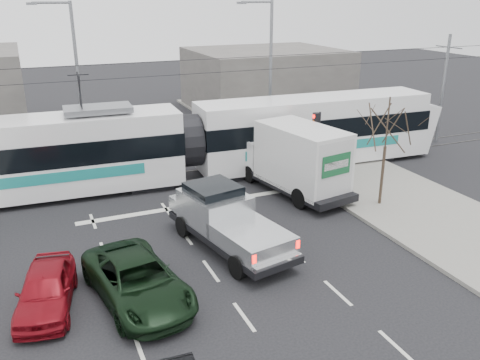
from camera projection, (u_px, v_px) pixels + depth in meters
name	position (u px, v px, depth m)	size (l,w,h in m)	color
ground	(254.00, 262.00, 18.83)	(120.00, 120.00, 0.00)	black
sidewalk_right	(441.00, 220.00, 22.12)	(6.00, 60.00, 0.15)	gray
rails	(177.00, 177.00, 27.47)	(60.00, 1.60, 0.03)	#33302D
building_right	(265.00, 80.00, 43.11)	(12.00, 10.00, 5.00)	slate
bare_tree	(387.00, 127.00, 22.48)	(2.40, 2.40, 5.00)	#47382B
traffic_signal	(317.00, 132.00, 25.88)	(0.44, 0.44, 3.60)	black
street_lamp_near	(268.00, 66.00, 31.85)	(2.38, 0.25, 9.00)	slate
street_lamp_far	(74.00, 72.00, 29.35)	(2.38, 0.25, 9.00)	slate
catenary	(174.00, 107.00, 26.13)	(60.00, 0.20, 7.00)	black
tram	(188.00, 142.00, 26.55)	(28.57, 4.17, 5.81)	white
silver_pickup	(224.00, 218.00, 19.77)	(3.32, 6.56, 2.28)	black
box_truck	(294.00, 159.00, 24.95)	(3.54, 7.21, 3.45)	black
navy_pickup	(295.00, 165.00, 26.45)	(1.81, 4.58, 1.93)	black
green_car	(137.00, 280.00, 16.25)	(2.38, 5.17, 1.44)	black
red_car	(46.00, 289.00, 15.86)	(1.60, 3.98, 1.35)	maroon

